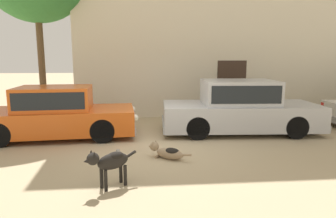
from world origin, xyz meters
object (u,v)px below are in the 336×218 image
parked_sedan_nearest (57,113)px  parked_sedan_second (239,107)px  stray_cat (118,155)px  stray_dog_tan (167,152)px  stray_dog_spotted (110,161)px

parked_sedan_nearest → parked_sedan_second: bearing=-2.5°
parked_sedan_nearest → stray_cat: parked_sedan_nearest is taller
parked_sedan_second → stray_dog_tan: 3.28m
stray_dog_spotted → stray_dog_tan: 1.80m
parked_sedan_nearest → stray_dog_spotted: parked_sedan_nearest is taller
stray_dog_tan → parked_sedan_nearest: bearing=-2.0°
parked_sedan_second → stray_dog_tan: (-2.33, -2.22, -0.61)m
stray_cat → stray_dog_spotted: bearing=174.1°
parked_sedan_nearest → stray_dog_spotted: bearing=-66.8°
parked_sedan_second → stray_cat: (-3.41, -2.09, -0.68)m
parked_sedan_second → stray_cat: parked_sedan_second is taller
stray_dog_tan → stray_cat: bearing=26.7°
stray_dog_spotted → parked_sedan_second: bearing=-167.0°
stray_dog_tan → parked_sedan_second: bearing=-102.8°
parked_sedan_second → stray_dog_tan: parked_sedan_second is taller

